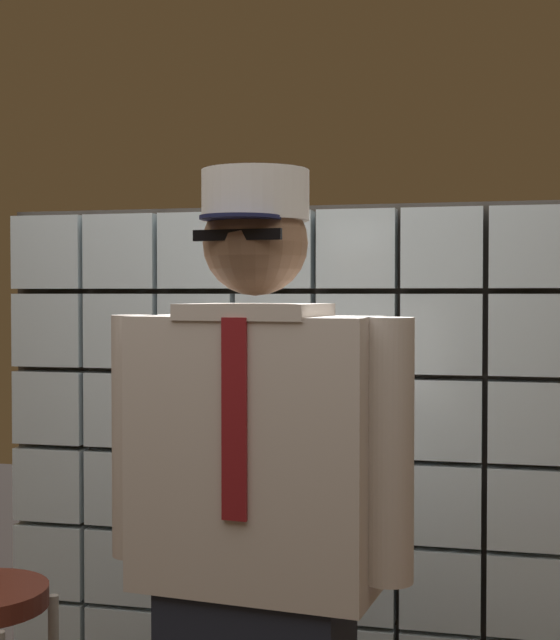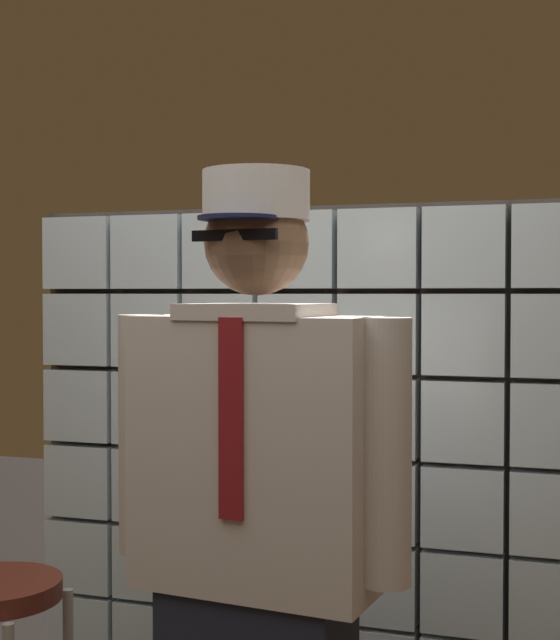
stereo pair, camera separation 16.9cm
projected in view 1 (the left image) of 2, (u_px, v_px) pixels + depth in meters
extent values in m
cube|color=silver|center=(52.00, 636.00, 3.15)|extent=(0.24, 0.08, 0.24)
cube|color=silver|center=(52.00, 560.00, 3.15)|extent=(0.24, 0.08, 0.24)
cube|color=silver|center=(123.00, 565.00, 3.08)|extent=(0.24, 0.08, 0.24)
cube|color=silver|center=(198.00, 571.00, 3.02)|extent=(0.24, 0.08, 0.24)
cube|color=silver|center=(275.00, 576.00, 2.96)|extent=(0.24, 0.08, 0.24)
cube|color=silver|center=(356.00, 582.00, 2.90)|extent=(0.24, 0.08, 0.24)
cube|color=silver|center=(440.00, 589.00, 2.84)|extent=(0.24, 0.08, 0.24)
cube|color=silver|center=(528.00, 595.00, 2.78)|extent=(0.24, 0.08, 0.24)
cube|color=silver|center=(51.00, 484.00, 3.14)|extent=(0.24, 0.08, 0.24)
cube|color=silver|center=(123.00, 487.00, 3.08)|extent=(0.24, 0.08, 0.24)
cube|color=silver|center=(198.00, 491.00, 3.02)|extent=(0.24, 0.08, 0.24)
cube|color=silver|center=(275.00, 495.00, 2.96)|extent=(0.24, 0.08, 0.24)
cube|color=silver|center=(356.00, 500.00, 2.90)|extent=(0.24, 0.08, 0.24)
cube|color=silver|center=(441.00, 504.00, 2.83)|extent=(0.24, 0.08, 0.24)
cube|color=silver|center=(529.00, 509.00, 2.77)|extent=(0.24, 0.08, 0.24)
cube|color=silver|center=(51.00, 407.00, 3.13)|extent=(0.24, 0.08, 0.24)
cube|color=silver|center=(123.00, 409.00, 3.07)|extent=(0.24, 0.08, 0.24)
cube|color=silver|center=(197.00, 412.00, 3.01)|extent=(0.24, 0.08, 0.24)
cube|color=silver|center=(275.00, 414.00, 2.95)|extent=(0.24, 0.08, 0.24)
cube|color=silver|center=(356.00, 417.00, 2.89)|extent=(0.24, 0.08, 0.24)
cube|color=silver|center=(441.00, 419.00, 2.83)|extent=(0.24, 0.08, 0.24)
cube|color=silver|center=(530.00, 422.00, 2.77)|extent=(0.24, 0.08, 0.24)
cube|color=silver|center=(50.00, 330.00, 3.12)|extent=(0.24, 0.08, 0.24)
cube|color=silver|center=(122.00, 331.00, 3.06)|extent=(0.24, 0.08, 0.24)
cube|color=silver|center=(197.00, 331.00, 3.00)|extent=(0.24, 0.08, 0.24)
cube|color=silver|center=(275.00, 332.00, 2.94)|extent=(0.24, 0.08, 0.24)
cube|color=silver|center=(357.00, 333.00, 2.88)|extent=(0.24, 0.08, 0.24)
cube|color=silver|center=(442.00, 334.00, 2.82)|extent=(0.24, 0.08, 0.24)
cube|color=silver|center=(530.00, 335.00, 2.76)|extent=(0.24, 0.08, 0.24)
cube|color=silver|center=(49.00, 253.00, 3.12)|extent=(0.24, 0.08, 0.24)
cube|color=silver|center=(122.00, 252.00, 3.06)|extent=(0.24, 0.08, 0.24)
cube|color=silver|center=(197.00, 251.00, 2.99)|extent=(0.24, 0.08, 0.24)
cube|color=silver|center=(275.00, 250.00, 2.93)|extent=(0.24, 0.08, 0.24)
cube|color=silver|center=(357.00, 249.00, 2.87)|extent=(0.24, 0.08, 0.24)
cube|color=silver|center=(442.00, 248.00, 2.81)|extent=(0.24, 0.08, 0.24)
cube|color=silver|center=(531.00, 247.00, 2.75)|extent=(0.24, 0.08, 0.24)
cube|color=#38332D|center=(279.00, 492.00, 3.01)|extent=(1.84, 0.02, 1.84)
cube|color=silver|center=(256.00, 453.00, 2.10)|extent=(0.57, 0.30, 0.62)
cube|color=maroon|center=(234.00, 419.00, 1.98)|extent=(0.06, 0.02, 0.43)
cube|color=silver|center=(255.00, 312.00, 2.09)|extent=(0.33, 0.28, 0.04)
sphere|color=#846047|center=(255.00, 243.00, 2.08)|extent=(0.24, 0.24, 0.24)
ellipsoid|color=black|center=(247.00, 261.00, 2.03)|extent=(0.16, 0.10, 0.11)
cube|color=black|center=(237.00, 235.00, 1.98)|extent=(0.20, 0.03, 0.02)
cylinder|color=#191E47|center=(240.00, 218.00, 2.00)|extent=(0.20, 0.20, 0.01)
cylinder|color=white|center=(255.00, 196.00, 2.08)|extent=(0.24, 0.24, 0.11)
cylinder|color=silver|center=(389.00, 450.00, 1.99)|extent=(0.12, 0.12, 0.57)
cylinder|color=silver|center=(135.00, 435.00, 2.20)|extent=(0.12, 0.12, 0.57)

